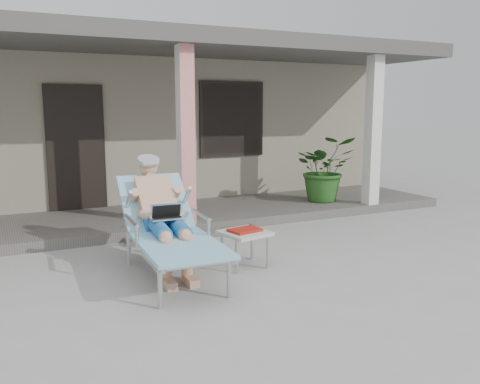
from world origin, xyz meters
TOP-DOWN VIEW (x-y plane):
  - ground at (0.00, 0.00)m, footprint 60.00×60.00m
  - house at (0.00, 6.50)m, footprint 10.40×5.40m
  - porch_deck at (0.00, 3.00)m, footprint 10.00×2.00m
  - porch_overhang at (0.00, 2.95)m, footprint 10.00×2.30m
  - porch_step at (0.00, 1.85)m, footprint 2.00×0.30m
  - lounger at (-0.85, 0.53)m, footprint 0.89×2.17m
  - side_table at (0.05, 0.31)m, footprint 0.60×0.60m
  - potted_palm at (2.93, 2.75)m, footprint 1.37×1.29m

SIDE VIEW (x-z plane):
  - ground at x=0.00m, z-range 0.00..0.00m
  - porch_step at x=0.00m, z-range 0.00..0.07m
  - porch_deck at x=0.00m, z-range 0.00..0.15m
  - side_table at x=0.05m, z-range 0.16..0.61m
  - potted_palm at x=2.93m, z-range 0.15..1.36m
  - lounger at x=-0.85m, z-range 0.16..1.55m
  - house at x=0.00m, z-range 0.02..3.32m
  - porch_overhang at x=0.00m, z-range 1.36..4.21m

